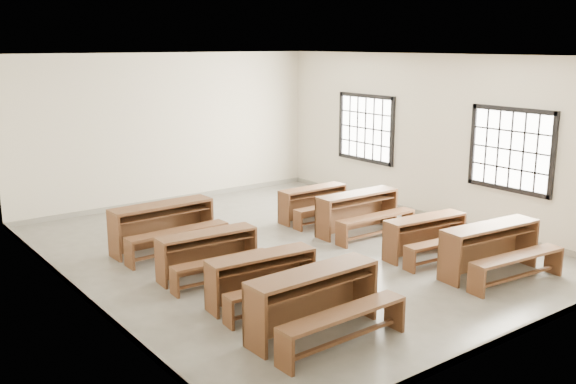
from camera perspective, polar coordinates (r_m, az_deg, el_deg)
room at (r=10.40m, az=0.40°, el=6.21°), size 8.50×8.50×3.20m
desk_set_0 at (r=7.67m, az=2.51°, el=-9.42°), size 1.76×0.94×0.78m
desk_set_1 at (r=8.55m, az=-2.21°, el=-7.43°), size 1.56×0.90×0.68m
desk_set_2 at (r=9.57m, az=-7.06°, el=-5.25°), size 1.55×0.87×0.68m
desk_set_3 at (r=10.89m, az=-10.99°, el=-2.76°), size 1.77×0.95×0.79m
desk_set_4 at (r=10.04m, az=17.71°, el=-4.61°), size 1.77×1.03×0.76m
desk_set_5 at (r=10.62m, az=12.24°, el=-3.65°), size 1.54×0.91×0.66m
desk_set_6 at (r=11.73m, az=6.34°, el=-1.59°), size 1.66×0.88×0.74m
desk_set_7 at (r=12.53m, az=2.33°, el=-0.83°), size 1.44×0.76×0.65m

